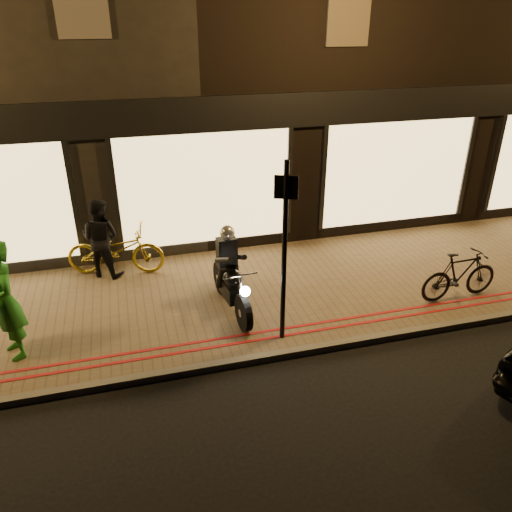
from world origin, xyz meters
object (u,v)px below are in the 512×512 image
at_px(motorcycle, 231,279).
at_px(bicycle_gold, 116,250).
at_px(sign_post, 285,245).
at_px(person_green, 5,301).

xyz_separation_m(motorcycle, bicycle_gold, (-1.95, 1.97, -0.10)).
xyz_separation_m(sign_post, person_green, (-4.17, 0.67, -0.72)).
xyz_separation_m(sign_post, bicycle_gold, (-2.57, 3.06, -1.16)).
relative_size(sign_post, bicycle_gold, 1.53).
relative_size(motorcycle, bicycle_gold, 0.99).
bearing_deg(sign_post, person_green, 170.82).
bearing_deg(sign_post, motorcycle, 119.67).
relative_size(bicycle_gold, person_green, 1.02).
distance_m(sign_post, bicycle_gold, 4.16).
height_order(bicycle_gold, person_green, person_green).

